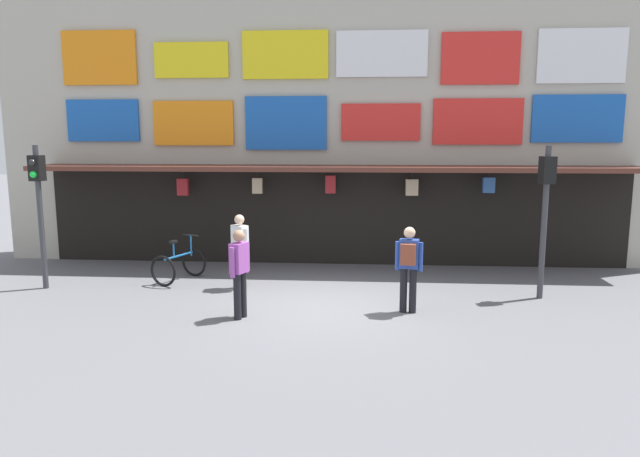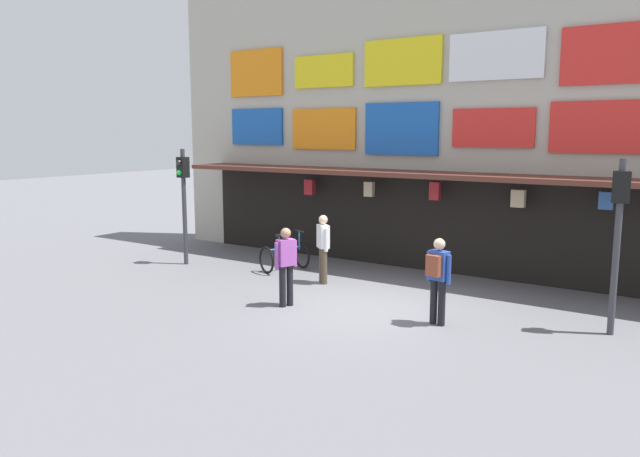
% 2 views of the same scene
% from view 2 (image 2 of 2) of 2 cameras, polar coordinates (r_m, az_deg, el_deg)
% --- Properties ---
extents(ground_plane, '(80.00, 80.00, 0.00)m').
position_cam_2_polar(ground_plane, '(13.03, 4.36, -7.35)').
color(ground_plane, slate).
extents(shopfront, '(18.00, 2.60, 8.00)m').
position_cam_2_polar(shopfront, '(16.65, 12.37, 9.83)').
color(shopfront, '#B2AD9E').
rests_on(shopfront, ground).
extents(traffic_light_near, '(0.30, 0.34, 3.20)m').
position_cam_2_polar(traffic_light_near, '(17.25, -12.59, 3.71)').
color(traffic_light_near, '#38383D').
rests_on(traffic_light_near, ground).
extents(traffic_light_far, '(0.32, 0.35, 3.20)m').
position_cam_2_polar(traffic_light_far, '(12.10, 26.03, 0.85)').
color(traffic_light_far, '#38383D').
rests_on(traffic_light_far, ground).
extents(bicycle_parked, '(1.10, 1.34, 1.05)m').
position_cam_2_polar(bicycle_parked, '(16.29, -3.30, -2.60)').
color(bicycle_parked, black).
rests_on(bicycle_parked, ground).
extents(pedestrian_in_red, '(0.52, 0.40, 1.68)m').
position_cam_2_polar(pedestrian_in_red, '(11.84, 10.89, -4.24)').
color(pedestrian_in_red, black).
rests_on(pedestrian_in_red, ground).
extents(pedestrian_in_black, '(0.44, 0.39, 1.68)m').
position_cam_2_polar(pedestrian_in_black, '(14.83, 0.29, -1.55)').
color(pedestrian_in_black, brown).
rests_on(pedestrian_in_black, ground).
extents(pedestrian_in_purple, '(0.34, 0.50, 1.68)m').
position_cam_2_polar(pedestrian_in_purple, '(12.90, -3.18, -3.16)').
color(pedestrian_in_purple, black).
rests_on(pedestrian_in_purple, ground).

